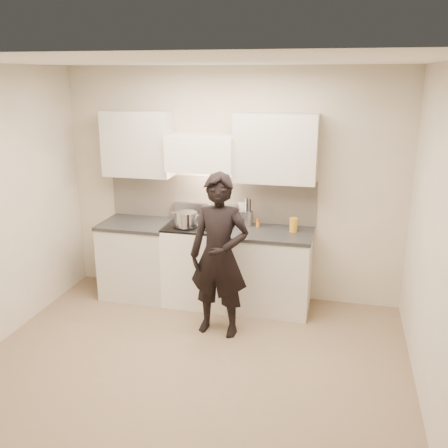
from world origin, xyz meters
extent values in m
plane|color=#7D6652|center=(0.00, 0.00, 0.00)|extent=(4.00, 4.00, 0.00)
cube|color=beige|center=(0.00, 1.75, 1.35)|extent=(4.00, 0.04, 2.70)
cube|color=beige|center=(0.00, -1.75, 1.35)|extent=(4.00, 0.04, 2.70)
cube|color=beige|center=(2.00, 0.00, 1.35)|extent=(0.04, 3.50, 2.70)
cube|color=white|center=(0.00, 0.00, 2.69)|extent=(4.00, 3.50, 0.02)
cube|color=beige|center=(-0.25, 1.74, 1.19)|extent=(2.50, 0.02, 0.53)
cube|color=#A4A4AB|center=(-0.30, 1.70, 1.03)|extent=(0.76, 0.08, 0.20)
cube|color=white|center=(-0.30, 1.55, 1.75)|extent=(0.76, 0.40, 0.40)
cylinder|color=#B4B2C0|center=(-0.30, 1.37, 1.57)|extent=(0.66, 0.02, 0.02)
cube|color=beige|center=(0.53, 1.58, 1.83)|extent=(0.90, 0.33, 0.75)
cube|color=beige|center=(-1.08, 1.58, 1.83)|extent=(0.80, 0.33, 0.75)
cube|color=silver|center=(0.13, 1.73, 1.10)|extent=(0.08, 0.01, 0.12)
cube|color=white|center=(-0.30, 1.43, 0.46)|extent=(0.76, 0.65, 0.92)
cube|color=black|center=(-0.30, 1.43, 0.93)|extent=(0.76, 0.65, 0.02)
cube|color=silver|center=(-0.14, 1.54, 0.95)|extent=(0.36, 0.34, 0.01)
cylinder|color=#B4B2C0|center=(-0.30, 1.13, 0.78)|extent=(0.62, 0.02, 0.02)
cylinder|color=black|center=(-0.48, 1.28, 0.95)|extent=(0.18, 0.18, 0.01)
cylinder|color=black|center=(-0.12, 1.28, 0.95)|extent=(0.18, 0.18, 0.01)
cylinder|color=black|center=(-0.48, 1.57, 0.95)|extent=(0.18, 0.18, 0.01)
cylinder|color=black|center=(-0.12, 1.57, 0.95)|extent=(0.18, 0.18, 0.01)
cube|color=beige|center=(0.53, 1.43, 0.44)|extent=(0.90, 0.65, 0.88)
cube|color=black|center=(0.53, 1.43, 0.90)|extent=(0.92, 0.67, 0.04)
cube|color=beige|center=(-1.08, 1.43, 0.44)|extent=(0.80, 0.65, 0.88)
cube|color=black|center=(-1.08, 1.43, 0.90)|extent=(0.82, 0.67, 0.04)
ellipsoid|color=#B4B2C0|center=(-0.15, 1.57, 1.05)|extent=(0.31, 0.31, 0.17)
torus|color=#B4B2C0|center=(-0.15, 1.57, 1.09)|extent=(0.33, 0.33, 0.01)
ellipsoid|color=beige|center=(-0.15, 1.57, 1.04)|extent=(0.18, 0.18, 0.08)
cylinder|color=white|center=(-0.19, 1.44, 1.14)|extent=(0.09, 0.23, 0.17)
cylinder|color=#B4B2C0|center=(-0.42, 1.28, 1.04)|extent=(0.29, 0.29, 0.17)
cube|color=#B4B2C0|center=(-0.57, 1.30, 1.10)|extent=(0.06, 0.03, 0.01)
cube|color=#B4B2C0|center=(-0.27, 1.26, 1.10)|extent=(0.06, 0.03, 0.01)
cylinder|color=#A4A4AB|center=(0.22, 1.62, 1.00)|extent=(0.12, 0.12, 0.17)
cylinder|color=black|center=(0.25, 1.61, 1.09)|extent=(0.01, 0.01, 0.30)
cylinder|color=white|center=(0.25, 1.63, 1.09)|extent=(0.01, 0.01, 0.30)
cylinder|color=#A4A4AB|center=(0.23, 1.64, 1.09)|extent=(0.01, 0.01, 0.30)
cylinder|color=black|center=(0.21, 1.64, 1.09)|extent=(0.01, 0.01, 0.30)
cylinder|color=#A4A4AB|center=(0.20, 1.62, 1.09)|extent=(0.01, 0.01, 0.30)
cylinder|color=white|center=(0.20, 1.60, 1.09)|extent=(0.01, 0.01, 0.30)
cylinder|color=black|center=(0.22, 1.59, 1.09)|extent=(0.01, 0.01, 0.30)
cylinder|color=#A4A4AB|center=(0.24, 1.59, 1.09)|extent=(0.01, 0.01, 0.30)
cylinder|color=#BE7A21|center=(0.35, 1.57, 0.96)|extent=(0.04, 0.04, 0.07)
cylinder|color=#B83817|center=(0.35, 1.57, 1.00)|extent=(0.04, 0.04, 0.02)
cylinder|color=#C68B1D|center=(0.77, 1.49, 1.00)|extent=(0.09, 0.09, 0.16)
imported|color=black|center=(0.10, 0.73, 0.85)|extent=(0.66, 0.47, 1.69)
camera|label=1|loc=(1.25, -3.84, 2.61)|focal=40.00mm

